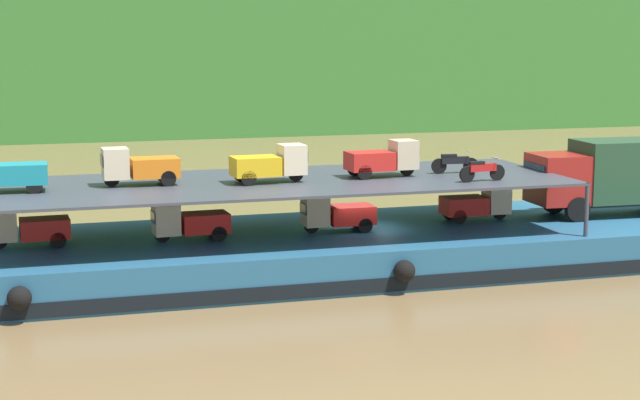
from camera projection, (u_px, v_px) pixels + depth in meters
The scene contains 14 objects.
ground_plane at pixel (363, 267), 39.34m from camera, with size 400.00×400.00×0.00m, color brown.
cargo_barge at pixel (363, 248), 39.19m from camera, with size 31.81×9.04×1.50m.
covered_lorry at pixel (616, 174), 41.77m from camera, with size 7.92×2.54×3.10m.
cargo_rack at pixel (266, 183), 37.71m from camera, with size 22.61×7.63×2.00m.
mini_truck_lower_stern at pixel (28, 227), 35.71m from camera, with size 2.78×1.26×1.38m.
mini_truck_lower_aft at pixel (189, 222), 36.79m from camera, with size 2.78×1.27×1.38m.
mini_truck_lower_mid at pixel (337, 214), 38.43m from camera, with size 2.75×1.22×1.38m.
mini_truck_lower_fore at pixel (477, 203), 40.70m from camera, with size 2.77×1.25×1.38m.
mini_truck_upper_stern at pixel (5, 172), 35.03m from camera, with size 2.78×1.26×1.38m.
mini_truck_upper_mid at pixel (139, 166), 36.62m from camera, with size 2.76×1.24×1.38m.
mini_truck_upper_fore at pixel (270, 164), 37.30m from camera, with size 2.78×1.28×1.38m.
mini_truck_upper_bow at pixel (383, 159), 38.80m from camera, with size 2.77×1.26×1.38m.
motorcycle_upper_port at pixel (482, 170), 37.61m from camera, with size 1.90×0.55×0.87m.
motorcycle_upper_centre at pixel (455, 162), 39.75m from camera, with size 1.90×0.55×0.87m.
Camera 1 is at (-12.46, -36.34, 8.99)m, focal length 57.19 mm.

